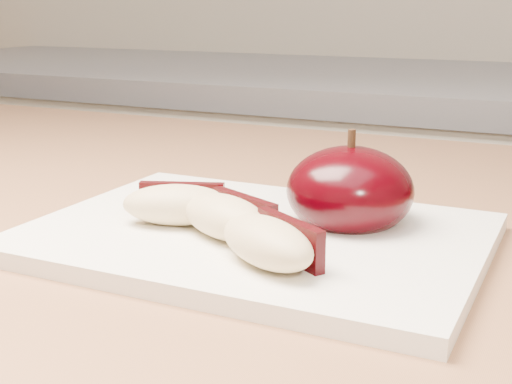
% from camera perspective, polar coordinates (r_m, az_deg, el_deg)
% --- Properties ---
extents(back_cabinet, '(2.40, 0.62, 0.94)m').
position_cam_1_polar(back_cabinet, '(1.37, 14.60, -10.94)').
color(back_cabinet, silver).
rests_on(back_cabinet, ground).
extents(cutting_board, '(0.29, 0.22, 0.01)m').
position_cam_1_polar(cutting_board, '(0.47, 0.00, -3.61)').
color(cutting_board, white).
rests_on(cutting_board, island_counter).
extents(apple_half, '(0.10, 0.10, 0.07)m').
position_cam_1_polar(apple_half, '(0.49, 7.51, 0.11)').
color(apple_half, black).
rests_on(apple_half, cutting_board).
extents(apple_wedge_a, '(0.08, 0.06, 0.03)m').
position_cam_1_polar(apple_wedge_a, '(0.48, -6.23, -0.97)').
color(apple_wedge_a, '#D1B784').
rests_on(apple_wedge_a, cutting_board).
extents(apple_wedge_b, '(0.08, 0.06, 0.03)m').
position_cam_1_polar(apple_wedge_b, '(0.45, -2.31, -1.98)').
color(apple_wedge_b, '#D1B784').
rests_on(apple_wedge_b, cutting_board).
extents(apple_wedge_c, '(0.08, 0.07, 0.03)m').
position_cam_1_polar(apple_wedge_c, '(0.40, 1.10, -4.01)').
color(apple_wedge_c, '#D1B784').
rests_on(apple_wedge_c, cutting_board).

